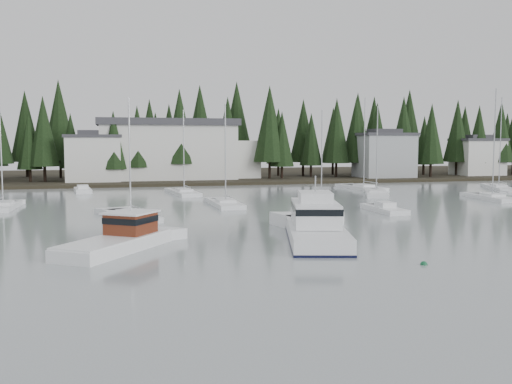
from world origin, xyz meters
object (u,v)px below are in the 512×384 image
sailboat_10 (499,189)px  sailboat_9 (376,195)px  runabout_3 (83,191)px  house_east_b (478,156)px  house_west (94,157)px  sailboat_6 (131,218)px  harbor_inn (179,150)px  sailboat_5 (364,189)px  runabout_1 (385,210)px  cabin_cruiser_center (316,229)px  sailboat_0 (184,194)px  sailboat_4 (3,208)px  sailboat_3 (226,205)px  sailboat_7 (492,199)px  lobster_boat_brown (118,242)px  house_east_a (384,154)px  sailboat_1 (321,202)px

sailboat_10 → sailboat_9: bearing=124.2°
sailboat_9 → runabout_3: 41.70m
house_east_b → house_west: bearing=-179.2°
house_west → sailboat_6: sailboat_6 is taller
harbor_inn → sailboat_5: sailboat_5 is taller
runabout_1 → cabin_cruiser_center: bearing=139.7°
cabin_cruiser_center → runabout_3: 50.35m
sailboat_5 → sailboat_6: size_ratio=1.23×
sailboat_0 → runabout_1: (17.78, -24.93, 0.07)m
sailboat_5 → runabout_3: (-41.51, 5.29, 0.06)m
sailboat_4 → runabout_1: size_ratio=1.99×
cabin_cruiser_center → sailboat_3: size_ratio=1.10×
sailboat_6 → sailboat_9: (32.96, 16.25, 0.01)m
sailboat_6 → sailboat_10: (55.55, 20.86, 0.03)m
sailboat_7 → runabout_1: size_ratio=2.10×
harbor_inn → lobster_boat_brown: (-11.44, -66.68, -5.24)m
house_east_a → sailboat_7: 39.64m
sailboat_7 → sailboat_9: (-11.52, 8.88, -0.02)m
sailboat_0 → sailboat_3: size_ratio=1.01×
harbor_inn → runabout_1: 54.29m
harbor_inn → sailboat_6: 52.11m
sailboat_4 → runabout_1: bearing=-106.7°
sailboat_4 → cabin_cruiser_center: bearing=-135.1°
house_west → lobster_boat_brown: 63.57m
house_west → sailboat_3: bearing=-68.3°
runabout_3 → house_east_a: bearing=-80.9°
house_east_a → harbor_inn: 39.21m
sailboat_4 → runabout_1: (38.80, -12.38, 0.05)m
house_west → house_east_a: (54.00, -1.00, 0.25)m
harbor_inn → sailboat_4: (-23.32, -39.35, -5.69)m
cabin_cruiser_center → house_west: bearing=30.3°
sailboat_4 → sailboat_6: 17.44m
lobster_boat_brown → sailboat_4: bearing=58.3°
house_east_a → runabout_3: bearing=-164.6°
sailboat_5 → sailboat_7: 20.63m
lobster_boat_brown → harbor_inn: bearing=25.0°
sailboat_1 → sailboat_4: bearing=105.1°
house_east_b → sailboat_10: bearing=-119.4°
sailboat_9 → runabout_1: size_ratio=1.83×
sailboat_4 → sailboat_5: sailboat_5 is taller
house_west → sailboat_0: (12.74, -23.46, -4.59)m
runabout_1 → runabout_3: (-31.57, 32.21, -0.00)m
sailboat_10 → runabout_3: 62.37m
lobster_boat_brown → sailboat_3: bearing=8.5°
sailboat_5 → house_east_b: bearing=-64.0°
house_west → house_east_a: 54.01m
sailboat_5 → sailboat_0: bearing=87.8°
house_east_b → sailboat_1: size_ratio=0.83×
house_west → sailboat_10: 66.19m
sailboat_4 → sailboat_10: size_ratio=0.94×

